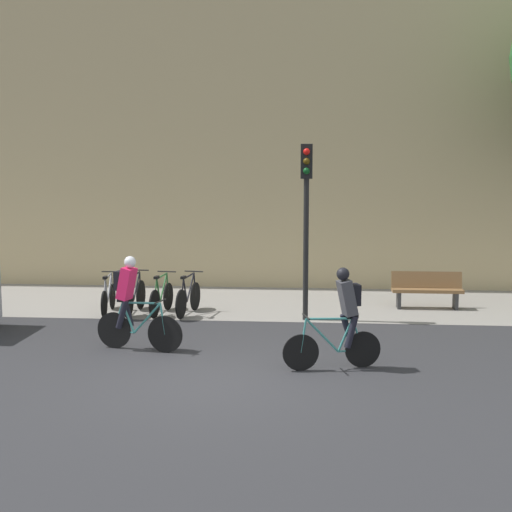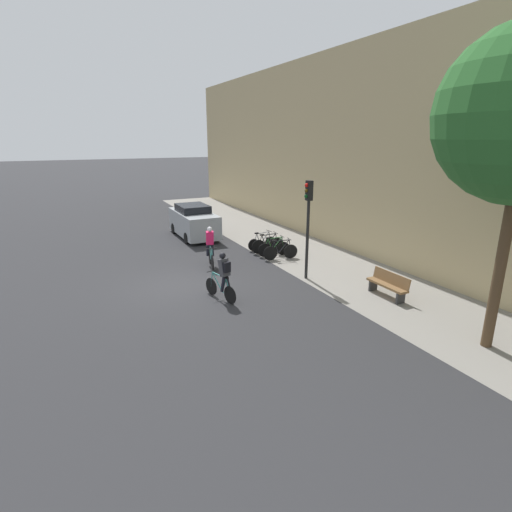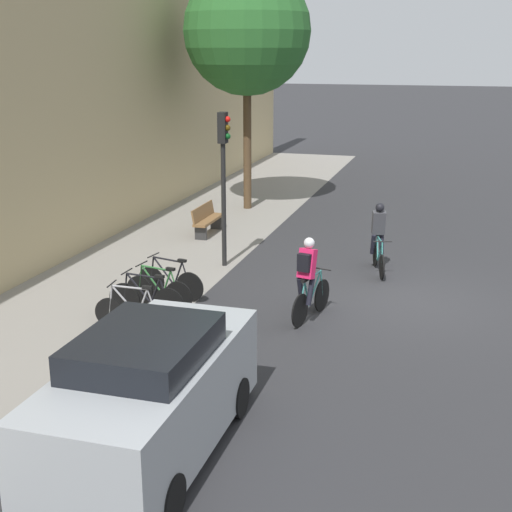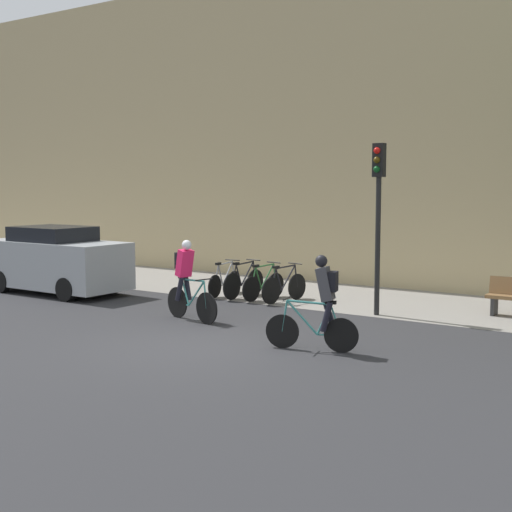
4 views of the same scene
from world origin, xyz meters
The scene contains 11 objects.
ground centered at (0.00, 0.00, 0.00)m, with size 200.00×200.00×0.00m, color #2B2B2D.
kerb_strip centered at (0.00, 6.75, 0.00)m, with size 44.00×4.50×0.01m, color gray.
building_facade centered at (0.00, 9.30, 4.85)m, with size 44.00×0.60×9.71m, color tan.
cyclist_pink centered at (-1.84, 1.87, 0.95)m, with size 1.72×0.59×1.79m.
cyclist_grey centered at (2.11, 0.92, 0.95)m, with size 1.68×0.63×1.76m.
parked_bike_0 centered at (-3.24, 5.14, 0.38)m, with size 0.46×1.62×0.94m.
parked_bike_1 centered at (-2.60, 5.14, 0.41)m, with size 0.46×1.73×0.99m.
parked_bike_2 centered at (-1.96, 5.14, 0.40)m, with size 0.46×1.63×0.96m.
parked_bike_3 centered at (-1.32, 5.14, 0.40)m, with size 0.46×1.68×0.97m.
traffic_light_pole centered at (1.42, 4.78, 2.71)m, with size 0.26×0.30×3.94m.
bench centered at (4.36, 6.35, 0.47)m, with size 1.71×0.44×0.89m.
Camera 1 is at (1.60, -11.07, 3.46)m, focal length 50.00 mm.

